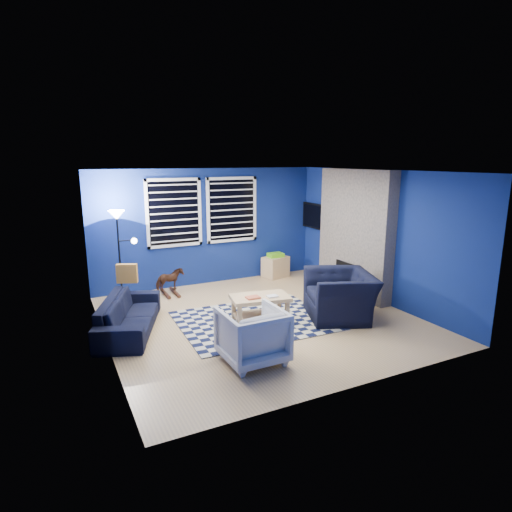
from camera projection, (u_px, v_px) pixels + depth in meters
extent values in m
plane|color=tan|center=(260.00, 319.00, 7.35)|extent=(5.00, 5.00, 0.00)
plane|color=white|center=(260.00, 171.00, 6.79)|extent=(5.00, 5.00, 0.00)
plane|color=navy|center=(208.00, 227.00, 9.26)|extent=(5.00, 0.00, 5.00)
plane|color=navy|center=(102.00, 264.00, 5.99)|extent=(0.00, 5.00, 5.00)
plane|color=navy|center=(377.00, 236.00, 8.15)|extent=(0.00, 5.00, 5.00)
cube|color=gray|center=(355.00, 233.00, 8.53)|extent=(0.26, 2.00, 2.50)
cube|color=black|center=(347.00, 277.00, 8.67)|extent=(0.04, 0.70, 0.60)
cube|color=gray|center=(341.00, 292.00, 8.69)|extent=(0.50, 1.20, 0.08)
cube|color=black|center=(174.00, 213.00, 8.84)|extent=(1.05, 0.02, 1.30)
cube|color=white|center=(173.00, 180.00, 8.68)|extent=(1.17, 0.05, 0.06)
cube|color=white|center=(175.00, 245.00, 8.98)|extent=(1.17, 0.05, 0.06)
cube|color=black|center=(232.00, 210.00, 9.40)|extent=(1.05, 0.02, 1.30)
cube|color=white|center=(231.00, 178.00, 9.24)|extent=(1.17, 0.05, 0.06)
cube|color=white|center=(232.00, 240.00, 9.54)|extent=(1.17, 0.05, 0.06)
cube|color=black|center=(316.00, 216.00, 9.85)|extent=(0.06, 1.00, 0.58)
cube|color=black|center=(315.00, 216.00, 9.83)|extent=(0.01, 0.92, 0.50)
cube|color=black|center=(255.00, 320.00, 7.27)|extent=(2.56, 2.08, 0.02)
imported|color=black|center=(129.00, 315.00, 6.80)|extent=(2.02, 1.37, 0.55)
imported|color=black|center=(340.00, 295.00, 7.37)|extent=(1.51, 1.43, 0.79)
imported|color=gray|center=(252.00, 335.00, 5.75)|extent=(0.81, 0.84, 0.75)
imported|color=#402814|center=(170.00, 280.00, 8.62)|extent=(0.36, 0.59, 0.47)
cube|color=#DFAC7D|center=(260.00, 298.00, 7.13)|extent=(1.05, 0.72, 0.06)
cube|color=#DFAC7D|center=(260.00, 315.00, 7.20)|extent=(0.95, 0.62, 0.03)
cube|color=#BC5435|center=(253.00, 297.00, 7.01)|extent=(0.25, 0.20, 0.03)
cube|color=silver|center=(272.00, 296.00, 7.08)|extent=(0.20, 0.16, 0.03)
cube|color=#DFAC7D|center=(243.00, 319.00, 6.82)|extent=(0.07, 0.07, 0.38)
cube|color=#DFAC7D|center=(287.00, 311.00, 7.17)|extent=(0.07, 0.07, 0.38)
cube|color=#DFAC7D|center=(233.00, 310.00, 7.19)|extent=(0.07, 0.07, 0.38)
cube|color=#DFAC7D|center=(275.00, 303.00, 7.54)|extent=(0.07, 0.07, 0.38)
cube|color=#DFAC7D|center=(275.00, 267.00, 9.93)|extent=(0.66, 0.53, 0.48)
cube|color=black|center=(275.00, 267.00, 9.93)|extent=(0.57, 0.47, 0.38)
cube|color=#65CA17|center=(276.00, 255.00, 9.87)|extent=(0.40, 0.35, 0.09)
cylinder|color=black|center=(123.00, 301.00, 8.22)|extent=(0.22, 0.22, 0.03)
cylinder|color=black|center=(120.00, 260.00, 8.04)|extent=(0.03, 0.03, 1.65)
cone|color=white|center=(116.00, 215.00, 7.85)|extent=(0.30, 0.30, 0.17)
sphere|color=white|center=(134.00, 241.00, 8.04)|extent=(0.11, 0.11, 0.11)
cube|color=orange|center=(127.00, 273.00, 7.54)|extent=(0.37, 0.24, 0.34)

